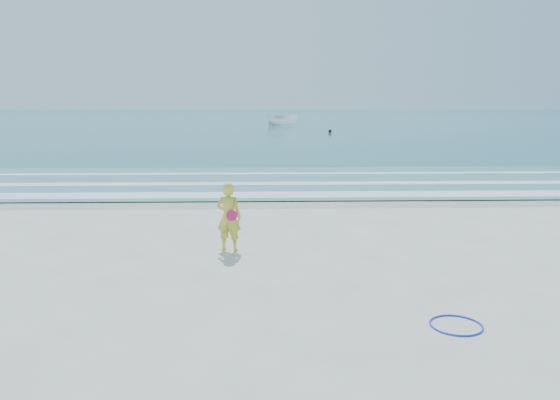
{
  "coord_description": "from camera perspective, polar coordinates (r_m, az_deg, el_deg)",
  "views": [
    {
      "loc": [
        0.21,
        -10.54,
        3.68
      ],
      "look_at": [
        0.64,
        4.0,
        1.0
      ],
      "focal_mm": 35.0,
      "sensor_mm": 36.0,
      "label": 1
    }
  ],
  "objects": [
    {
      "name": "hoop",
      "position": [
        9.68,
        17.92,
        -12.33
      ],
      "size": [
        1.12,
        1.12,
        0.03
      ],
      "primitive_type": "torus",
      "rotation": [
        0.0,
        0.0,
        -0.37
      ],
      "color": "#0D38F5",
      "rests_on": "ground"
    },
    {
      "name": "foam_far",
      "position": [
        27.28,
        -2.11,
        2.79
      ],
      "size": [
        400.0,
        0.6,
        0.01
      ],
      "primitive_type": "cube",
      "color": "white",
      "rests_on": "shallow"
    },
    {
      "name": "wet_sand",
      "position": [
        19.88,
        -2.26,
        -0.23
      ],
      "size": [
        400.0,
        2.4,
        0.0
      ],
      "primitive_type": "cube",
      "color": "#B2A893",
      "rests_on": "ground"
    },
    {
      "name": "shallow",
      "position": [
        24.81,
        -2.15,
        2.0
      ],
      "size": [
        400.0,
        10.0,
        0.01
      ],
      "primitive_type": "cube",
      "color": "#59B7AD",
      "rests_on": "ocean"
    },
    {
      "name": "buoy",
      "position": [
        61.75,
        5.25,
        7.19
      ],
      "size": [
        0.38,
        0.38,
        0.38
      ],
      "primitive_type": "sphere",
      "color": "black",
      "rests_on": "ocean"
    },
    {
      "name": "foam_near",
      "position": [
        21.15,
        -2.22,
        0.56
      ],
      "size": [
        400.0,
        1.4,
        0.01
      ],
      "primitive_type": "cube",
      "color": "white",
      "rests_on": "shallow"
    },
    {
      "name": "foam_mid",
      "position": [
        24.01,
        -2.16,
        1.74
      ],
      "size": [
        400.0,
        0.9,
        0.01
      ],
      "primitive_type": "cube",
      "color": "white",
      "rests_on": "shallow"
    },
    {
      "name": "ocean",
      "position": [
        115.6,
        -1.81,
        8.61
      ],
      "size": [
        400.0,
        190.0,
        0.04
      ],
      "primitive_type": "cube",
      "color": "#19727F",
      "rests_on": "ground"
    },
    {
      "name": "boat",
      "position": [
        76.81,
        0.31,
        8.44
      ],
      "size": [
        5.35,
        3.7,
        1.94
      ],
      "primitive_type": "imported",
      "rotation": [
        0.0,
        0.0,
        1.17
      ],
      "color": "white",
      "rests_on": "ocean"
    },
    {
      "name": "ground",
      "position": [
        11.16,
        -2.69,
        -8.81
      ],
      "size": [
        400.0,
        400.0,
        0.0
      ],
      "primitive_type": "plane",
      "color": "silver",
      "rests_on": "ground"
    },
    {
      "name": "woman",
      "position": [
        13.43,
        -5.37,
        -1.76
      ],
      "size": [
        0.71,
        0.56,
        1.7
      ],
      "color": "yellow",
      "rests_on": "ground"
    }
  ]
}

